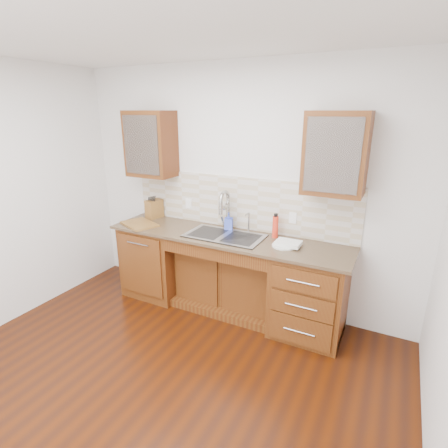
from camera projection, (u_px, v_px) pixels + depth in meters
The scene contains 25 objects.
ground at pixel (147, 398), 2.86m from camera, with size 4.00×3.50×0.10m, color #3A1403.
ceiling at pixel (113, 9), 2.00m from camera, with size 4.00×3.50×0.10m, color white.
wall_back at pixel (240, 189), 3.95m from camera, with size 4.00×0.10×2.70m, color silver.
base_cabinet_left at pixel (158, 259), 4.34m from camera, with size 0.70×0.62×0.88m, color #593014.
base_cabinet_center at pixel (229, 278), 4.04m from camera, with size 1.20×0.44×0.70m, color #593014.
base_cabinet_right at pixel (310, 294), 3.52m from camera, with size 0.70×0.62×0.88m, color #593014.
countertop at pixel (225, 237), 3.78m from camera, with size 2.70×0.65×0.03m, color #84705B.
backsplash at pixel (238, 203), 3.95m from camera, with size 2.70×0.02×0.59m, color beige.
sink at pixel (224, 243), 3.79m from camera, with size 0.84×0.46×0.19m, color #9E9EA5.
faucet at pixel (228, 212), 3.92m from camera, with size 0.04×0.04×0.40m, color #999993.
filter_tap at pixel (249, 222), 3.85m from camera, with size 0.02×0.02×0.24m, color #999993.
upper_cabinet_left at pixel (151, 144), 4.07m from camera, with size 0.55×0.34×0.75m, color #593014.
upper_cabinet_right at pixel (336, 154), 3.17m from camera, with size 0.55×0.34×0.75m, color #593014.
outlet_left at pixel (189, 204), 4.24m from camera, with size 0.08×0.01×0.12m, color white.
outlet_right at pixel (293, 218), 3.68m from camera, with size 0.08×0.01×0.12m, color white.
soap_bottle at pixel (229, 221), 3.93m from camera, with size 0.09×0.09×0.20m, color blue.
water_bottle at pixel (275, 227), 3.69m from camera, with size 0.06×0.06×0.23m, color red.
plate at pixel (284, 246), 3.47m from camera, with size 0.24×0.24×0.01m, color silver.
dish_towel at pixel (288, 243), 3.47m from camera, with size 0.25×0.18×0.04m, color beige.
knife_block at pixel (154, 209), 4.37m from camera, with size 0.13×0.21×0.23m, color olive.
cutting_board at pixel (139, 224), 4.13m from camera, with size 0.43×0.30×0.02m, color brown.
cup_left_a at pixel (143, 148), 4.14m from camera, with size 0.13×0.13×0.10m, color silver.
cup_left_b at pixel (157, 149), 4.05m from camera, with size 0.10×0.10×0.10m, color white.
cup_right_a at pixel (322, 159), 3.24m from camera, with size 0.11×0.11×0.09m, color white.
cup_right_b at pixel (341, 160), 3.16m from camera, with size 0.11×0.11×0.10m, color silver.
Camera 1 is at (1.60, -1.74, 2.20)m, focal length 28.00 mm.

